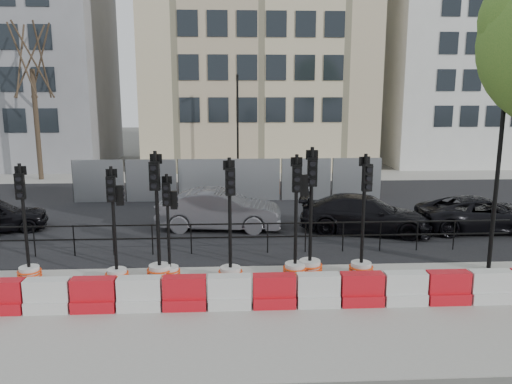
{
  "coord_description": "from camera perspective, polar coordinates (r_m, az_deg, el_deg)",
  "views": [
    {
      "loc": [
        0.04,
        -13.86,
        5.01
      ],
      "look_at": [
        0.93,
        3.0,
        1.63
      ],
      "focal_mm": 35.0,
      "sensor_mm": 36.0,
      "label": 1
    }
  ],
  "objects": [
    {
      "name": "car_d",
      "position": [
        20.04,
        24.42,
        -2.32
      ],
      "size": [
        2.3,
        4.66,
        1.27
      ],
      "primitive_type": "imported",
      "rotation": [
        0.0,
        0.0,
        1.55
      ],
      "color": "black",
      "rests_on": "ground"
    },
    {
      "name": "sidewalk_far",
      "position": [
        30.28,
        -3.05,
        1.8
      ],
      "size": [
        40.0,
        4.0,
        0.02
      ],
      "primitive_type": "cube",
      "color": "gray",
      "rests_on": "ground"
    },
    {
      "name": "tree_bare_far",
      "position": [
        31.41,
        -24.28,
        13.35
      ],
      "size": [
        2.0,
        2.0,
        9.0
      ],
      "color": "#473828",
      "rests_on": "ground"
    },
    {
      "name": "traffic_signal_h",
      "position": [
        14.06,
        12.01,
        -6.76
      ],
      "size": [
        0.67,
        0.67,
        3.42
      ],
      "rotation": [
        0.0,
        0.0,
        0.22
      ],
      "color": "#B9B9B4",
      "rests_on": "ground"
    },
    {
      "name": "traffic_signal_e",
      "position": [
        13.43,
        -2.95,
        -7.43
      ],
      "size": [
        0.66,
        0.66,
        3.37
      ],
      "rotation": [
        0.0,
        0.0,
        0.16
      ],
      "color": "#B9B9B4",
      "rests_on": "ground"
    },
    {
      "name": "traffic_signal_b",
      "position": [
        13.83,
        -15.69,
        -7.05
      ],
      "size": [
        0.62,
        0.62,
        3.15
      ],
      "rotation": [
        0.0,
        0.0,
        0.05
      ],
      "color": "#B9B9B4",
      "rests_on": "ground"
    },
    {
      "name": "barrier_row",
      "position": [
        12.0,
        -3.03,
        -11.47
      ],
      "size": [
        15.7,
        0.5,
        0.8
      ],
      "color": "red",
      "rests_on": "ground"
    },
    {
      "name": "building_cream",
      "position": [
        36.12,
        0.13,
        17.66
      ],
      "size": [
        15.0,
        10.06,
        18.0
      ],
      "color": "beige",
      "rests_on": "ground"
    },
    {
      "name": "building_white",
      "position": [
        39.77,
        23.05,
        14.76
      ],
      "size": [
        12.0,
        9.06,
        16.0
      ],
      "color": "silver",
      "rests_on": "ground"
    },
    {
      "name": "car_b",
      "position": [
        18.46,
        -4.2,
        -2.05
      ],
      "size": [
        2.51,
        4.87,
        1.5
      ],
      "primitive_type": "imported",
      "rotation": [
        0.0,
        0.0,
        1.47
      ],
      "color": "#535359",
      "rests_on": "ground"
    },
    {
      "name": "sidewalk_near",
      "position": [
        11.96,
        -3.01,
        -13.41
      ],
      "size": [
        40.0,
        6.0,
        0.02
      ],
      "primitive_type": "cube",
      "color": "gray",
      "rests_on": "ground"
    },
    {
      "name": "car_c",
      "position": [
        18.47,
        12.37,
        -2.5
      ],
      "size": [
        4.29,
        5.66,
        1.36
      ],
      "primitive_type": "imported",
      "rotation": [
        0.0,
        0.0,
        1.3
      ],
      "color": "black",
      "rests_on": "ground"
    },
    {
      "name": "heras_fencing",
      "position": [
        24.13,
        -1.71,
        0.92
      ],
      "size": [
        14.33,
        1.72,
        2.0
      ],
      "color": "gray",
      "rests_on": "ground"
    },
    {
      "name": "traffic_signal_a",
      "position": [
        14.83,
        -24.62,
        -6.79
      ],
      "size": [
        0.63,
        0.63,
        3.2
      ],
      "rotation": [
        0.0,
        0.0,
        0.12
      ],
      "color": "#B9B9B4",
      "rests_on": "ground"
    },
    {
      "name": "lamp_post_far",
      "position": [
        28.9,
        -2.11,
        7.77
      ],
      "size": [
        0.12,
        0.56,
        6.0
      ],
      "color": "black",
      "rests_on": "ground"
    },
    {
      "name": "traffic_signal_d",
      "position": [
        13.81,
        -9.85,
        -7.07
      ],
      "size": [
        0.57,
        0.57,
        2.91
      ],
      "rotation": [
        0.0,
        0.0,
        -0.03
      ],
      "color": "#B9B9B4",
      "rests_on": "ground"
    },
    {
      "name": "building_grey",
      "position": [
        38.55,
        -25.07,
        13.25
      ],
      "size": [
        11.0,
        9.06,
        14.0
      ],
      "color": "gray",
      "rests_on": "ground"
    },
    {
      "name": "lamp_post_near",
      "position": [
        15.39,
        26.06,
        3.5
      ],
      "size": [
        0.12,
        0.56,
        6.0
      ],
      "color": "black",
      "rests_on": "ground"
    },
    {
      "name": "traffic_signal_c",
      "position": [
        13.77,
        -11.04,
        -7.02
      ],
      "size": [
        0.69,
        0.69,
        3.52
      ],
      "rotation": [
        0.0,
        0.0,
        -0.12
      ],
      "color": "#B9B9B4",
      "rests_on": "ground"
    },
    {
      "name": "road",
      "position": [
        21.45,
        -3.04,
        -2.16
      ],
      "size": [
        40.0,
        14.0,
        0.03
      ],
      "primitive_type": "cube",
      "color": "black",
      "rests_on": "ground"
    },
    {
      "name": "traffic_signal_g",
      "position": [
        13.93,
        6.21,
        -6.6
      ],
      "size": [
        0.71,
        0.71,
        3.59
      ],
      "rotation": [
        0.0,
        0.0,
        -0.07
      ],
      "color": "#B9B9B4",
      "rests_on": "ground"
    },
    {
      "name": "traffic_signal_f",
      "position": [
        13.7,
        4.57,
        -6.56
      ],
      "size": [
        0.67,
        0.67,
        3.42
      ],
      "rotation": [
        0.0,
        0.0,
        -0.05
      ],
      "color": "#B9B9B4",
      "rests_on": "ground"
    },
    {
      "name": "ground",
      "position": [
        14.74,
        -3.02,
        -8.57
      ],
      "size": [
        120.0,
        120.0,
        0.0
      ],
      "primitive_type": "plane",
      "color": "#51514C",
      "rests_on": "ground"
    },
    {
      "name": "kerb_railing",
      "position": [
        15.67,
        -3.05,
        -4.71
      ],
      "size": [
        18.0,
        0.04,
        1.0
      ],
      "color": "black",
      "rests_on": "ground"
    }
  ]
}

